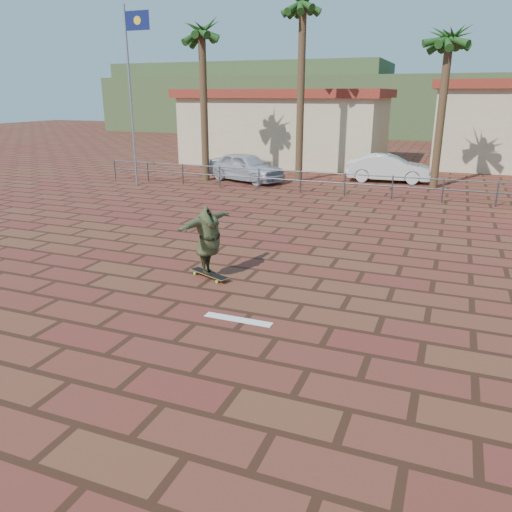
# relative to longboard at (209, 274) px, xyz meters

# --- Properties ---
(ground) EXTENTS (120.00, 120.00, 0.00)m
(ground) POSITION_rel_longboard_xyz_m (0.89, -0.70, -0.10)
(ground) COLOR brown
(ground) RESTS_ON ground
(paint_stripe) EXTENTS (1.40, 0.22, 0.01)m
(paint_stripe) POSITION_rel_longboard_xyz_m (1.59, -1.90, -0.09)
(paint_stripe) COLOR white
(paint_stripe) RESTS_ON ground
(guardrail) EXTENTS (24.06, 0.06, 1.00)m
(guardrail) POSITION_rel_longboard_xyz_m (0.89, 11.30, 0.58)
(guardrail) COLOR #47494F
(guardrail) RESTS_ON ground
(flagpole) EXTENTS (1.30, 0.10, 8.00)m
(flagpole) POSITION_rel_longboard_xyz_m (-8.98, 10.30, 4.54)
(flagpole) COLOR gray
(flagpole) RESTS_ON ground
(palm_far_left) EXTENTS (2.40, 2.40, 8.25)m
(palm_far_left) POSITION_rel_longboard_xyz_m (-6.61, 12.80, 6.74)
(palm_far_left) COLOR brown
(palm_far_left) RESTS_ON ground
(palm_left) EXTENTS (2.40, 2.40, 9.45)m
(palm_left) POSITION_rel_longboard_xyz_m (-2.11, 14.30, 7.86)
(palm_left) COLOR brown
(palm_left) RESTS_ON ground
(palm_center) EXTENTS (2.40, 2.40, 7.75)m
(palm_center) POSITION_rel_longboard_xyz_m (4.39, 14.80, 6.27)
(palm_center) COLOR brown
(palm_center) RESTS_ON ground
(building_west) EXTENTS (12.60, 7.60, 4.50)m
(building_west) POSITION_rel_longboard_xyz_m (-5.11, 21.30, 2.19)
(building_west) COLOR beige
(building_west) RESTS_ON ground
(hill_front) EXTENTS (70.00, 18.00, 6.00)m
(hill_front) POSITION_rel_longboard_xyz_m (0.89, 49.30, 2.90)
(hill_front) COLOR #384C28
(hill_front) RESTS_ON ground
(hill_back) EXTENTS (35.00, 14.00, 8.00)m
(hill_back) POSITION_rel_longboard_xyz_m (-21.11, 55.30, 3.90)
(hill_back) COLOR #384C28
(hill_back) RESTS_ON ground
(longboard) EXTENTS (1.19, 0.69, 0.12)m
(longboard) POSITION_rel_longboard_xyz_m (0.00, 0.00, 0.00)
(longboard) COLOR olive
(longboard) RESTS_ON ground
(skateboarder) EXTENTS (0.81, 2.08, 1.65)m
(skateboarder) POSITION_rel_longboard_xyz_m (-0.00, 0.00, 0.85)
(skateboarder) COLOR #383C20
(skateboarder) RESTS_ON longboard
(car_silver) EXTENTS (4.52, 2.95, 1.43)m
(car_silver) POSITION_rel_longboard_xyz_m (-4.59, 13.26, 0.62)
(car_silver) COLOR #B9BBC1
(car_silver) RESTS_ON ground
(car_white) EXTENTS (4.22, 1.77, 1.36)m
(car_white) POSITION_rel_longboard_xyz_m (2.15, 15.80, 0.58)
(car_white) COLOR silver
(car_white) RESTS_ON ground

